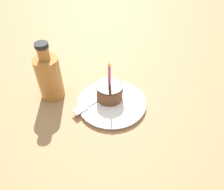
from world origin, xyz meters
The scene contains 5 objects.
ground_plane centered at (0.00, 0.00, -0.02)m, with size 2.40×2.40×0.04m.
plate centered at (0.00, -0.01, 0.01)m, with size 0.21×0.21×0.01m.
cake_slice centered at (0.01, 0.00, 0.04)m, with size 0.08×0.08×0.13m.
fork centered at (-0.02, 0.03, 0.02)m, with size 0.17×0.10×0.00m.
bottle centered at (-0.03, 0.18, 0.08)m, with size 0.07×0.07×0.19m.
Camera 1 is at (-0.45, -0.19, 0.49)m, focal length 35.00 mm.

